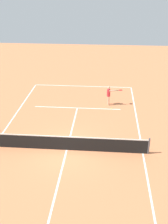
# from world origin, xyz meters

# --- Properties ---
(ground_plane) EXTENTS (60.00, 60.00, 0.00)m
(ground_plane) POSITION_xyz_m (0.00, 0.00, 0.00)
(ground_plane) COLOR #D37A4C
(court_lines) EXTENTS (9.38, 22.80, 0.01)m
(court_lines) POSITION_xyz_m (0.00, 0.00, 0.00)
(court_lines) COLOR white
(court_lines) RESTS_ON ground
(tennis_net) EXTENTS (9.98, 0.10, 1.07)m
(tennis_net) POSITION_xyz_m (0.00, 0.00, 0.50)
(tennis_net) COLOR #4C4C51
(tennis_net) RESTS_ON ground
(player_serving) EXTENTS (1.30, 0.49, 1.64)m
(player_serving) POSITION_xyz_m (-2.53, -7.11, 0.97)
(player_serving) COLOR #D8A884
(player_serving) RESTS_ON ground
(tennis_ball) EXTENTS (0.07, 0.07, 0.07)m
(tennis_ball) POSITION_xyz_m (-2.75, -6.28, 0.03)
(tennis_ball) COLOR #CCE033
(tennis_ball) RESTS_ON ground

